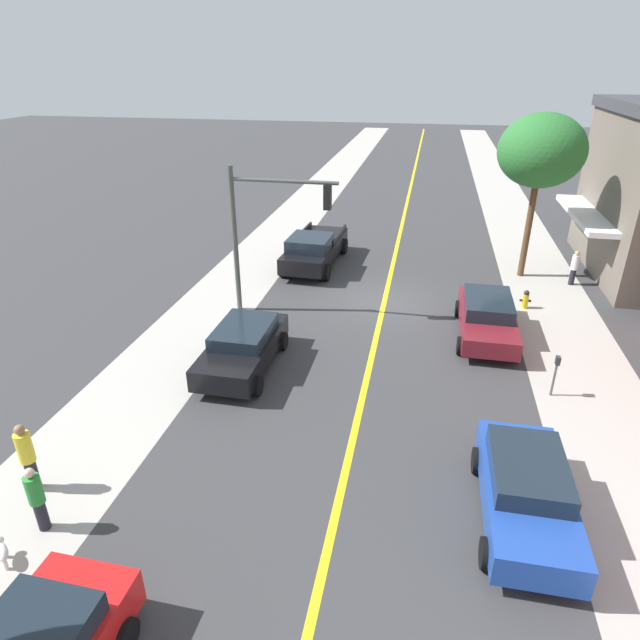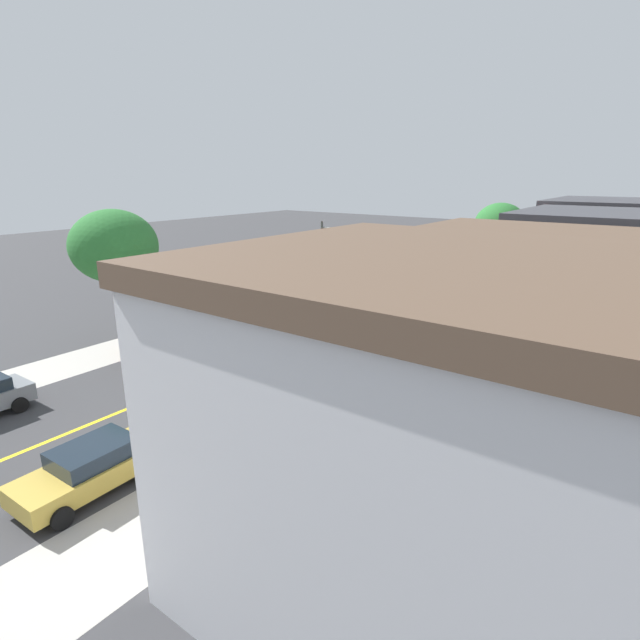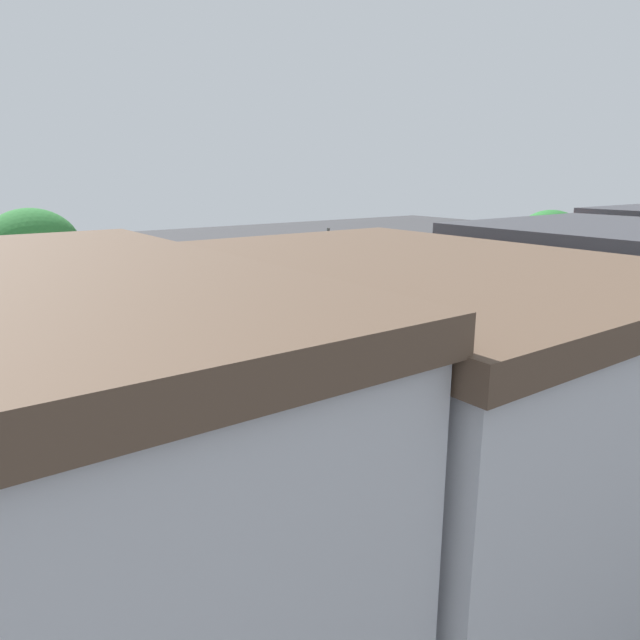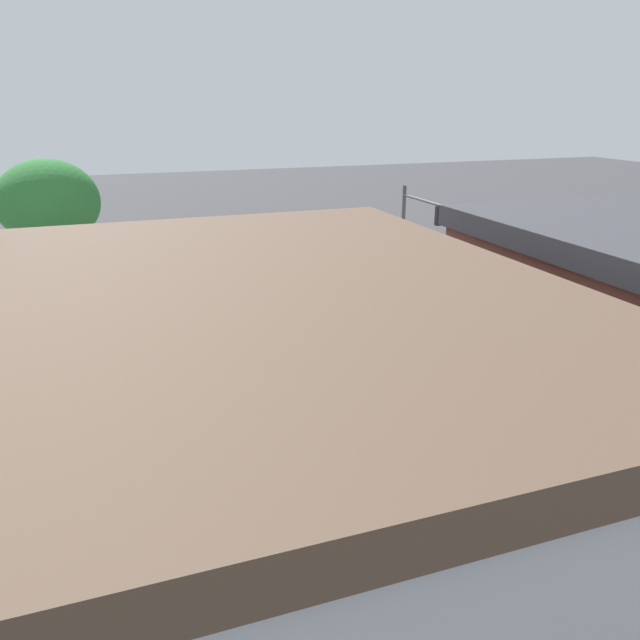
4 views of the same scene
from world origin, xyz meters
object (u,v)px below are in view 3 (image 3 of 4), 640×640
at_px(blue_sedan_left_curb, 290,371).
at_px(small_dog, 135,340).
at_px(street_lamp, 266,316).
at_px(pedestrian_yellow_shirt, 164,320).
at_px(street_tree_left_near, 550,239).
at_px(traffic_light_mast, 340,261).
at_px(parking_meter, 403,356).
at_px(black_sedan_right_curb, 286,318).
at_px(black_pickup_truck, 410,297).
at_px(fire_hydrant, 493,343).
at_px(pedestrian_green_shirt, 153,328).
at_px(street_tree_right_corner, 33,248).
at_px(maroon_sedan_left_curb, 431,337).
at_px(red_sedan_right_curb, 99,350).
at_px(pedestrian_white_shirt, 568,336).
at_px(pedestrian_black_shirt, 77,477).

distance_m(blue_sedan_left_curb, small_dog, 10.95).
xyz_separation_m(street_lamp, pedestrian_yellow_shirt, (13.40, -1.12, -3.09)).
distance_m(street_tree_left_near, traffic_light_mast, 12.32).
bearing_deg(traffic_light_mast, parking_meter, -22.29).
height_order(parking_meter, black_sedan_right_curb, black_sedan_right_curb).
xyz_separation_m(black_pickup_truck, small_dog, (2.59, 18.28, -0.57)).
xyz_separation_m(fire_hydrant, parking_meter, (0.09, 6.52, 0.50)).
bearing_deg(black_pickup_truck, pedestrian_green_shirt, -4.94).
height_order(black_sedan_right_curb, small_dog, black_sedan_right_curb).
height_order(parking_meter, pedestrian_green_shirt, pedestrian_green_shirt).
bearing_deg(street_tree_right_corner, parking_meter, -132.44).
bearing_deg(street_lamp, fire_hydrant, -87.66).
relative_size(street_tree_left_near, fire_hydrant, 9.35).
relative_size(traffic_light_mast, blue_sedan_left_curb, 1.34).
relative_size(street_tree_left_near, street_tree_right_corner, 0.96).
distance_m(pedestrian_yellow_shirt, pedestrian_green_shirt, 1.43).
height_order(traffic_light_mast, maroon_sedan_left_curb, traffic_light_mast).
distance_m(red_sedan_right_curb, pedestrian_white_shirt, 23.97).
bearing_deg(street_tree_left_near, blue_sedan_left_curb, 82.90).
bearing_deg(pedestrian_black_shirt, pedestrian_white_shirt, 42.44).
bearing_deg(street_lamp, black_pickup_truck, -60.02).
bearing_deg(pedestrian_yellow_shirt, fire_hydrant, -137.43).
relative_size(black_sedan_right_curb, pedestrian_green_shirt, 2.72).
height_order(pedestrian_white_shirt, pedestrian_green_shirt, pedestrian_green_shirt).
xyz_separation_m(black_pickup_truck, pedestrian_white_shirt, (-11.89, 0.13, -0.04)).
xyz_separation_m(blue_sedan_left_curb, black_pickup_truck, (7.85, -14.98, 0.10)).
relative_size(street_tree_left_near, black_pickup_truck, 1.23).
xyz_separation_m(street_tree_right_corner, parking_meter, (-11.97, -13.09, -4.78)).
height_order(traffic_light_mast, street_lamp, street_lamp).
xyz_separation_m(fire_hydrant, small_dog, (12.06, 15.07, -0.07)).
bearing_deg(red_sedan_right_curb, black_pickup_truck, -179.30).
distance_m(parking_meter, black_sedan_right_curb, 9.67).
bearing_deg(traffic_light_mast, black_sedan_right_curb, -84.95).
relative_size(fire_hydrant, pedestrian_white_shirt, 0.49).
xyz_separation_m(black_sedan_right_curb, black_pickup_truck, (-0.29, -9.94, 0.11)).
bearing_deg(parking_meter, maroon_sedan_left_curb, -65.53).
bearing_deg(red_sedan_right_curb, maroon_sedan_left_curb, 153.24).
bearing_deg(street_lamp, pedestrian_white_shirt, -96.05).
bearing_deg(pedestrian_black_shirt, small_dog, 108.02).
height_order(parking_meter, pedestrian_yellow_shirt, pedestrian_yellow_shirt).
xyz_separation_m(street_tree_right_corner, black_pickup_truck, (-2.59, -22.82, -4.78)).
bearing_deg(red_sedan_right_curb, pedestrian_black_shirt, 72.85).
distance_m(street_tree_left_near, small_dog, 23.21).
height_order(street_tree_right_corner, pedestrian_green_shirt, street_tree_right_corner).
xyz_separation_m(street_lamp, small_dog, (12.64, 0.85, -3.76)).
relative_size(pedestrian_white_shirt, small_dog, 2.87).
distance_m(street_lamp, red_sedan_right_curb, 11.26).
distance_m(fire_hydrant, parking_meter, 6.54).
xyz_separation_m(blue_sedan_left_curb, small_dog, (10.43, 3.30, -0.47)).
distance_m(parking_meter, blue_sedan_left_curb, 5.47).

